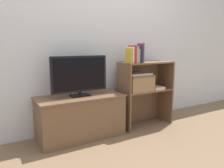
{
  "coord_description": "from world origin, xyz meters",
  "views": [
    {
      "loc": [
        -1.37,
        -2.17,
        1.11
      ],
      "look_at": [
        0.0,
        0.17,
        0.63
      ],
      "focal_mm": 35.0,
      "sensor_mm": 36.0,
      "label": 1
    }
  ],
  "objects_px": {
    "tv_stand": "(81,116)",
    "book_charcoal": "(139,55)",
    "tv": "(80,75)",
    "book_crimson": "(132,54)",
    "book_mustard": "(129,56)",
    "storage_basket_left": "(138,82)",
    "magazine_stack": "(155,88)",
    "book_plum": "(141,53)",
    "book_tan": "(134,55)",
    "book_ivory": "(130,55)",
    "laptop": "(138,74)",
    "book_skyblue": "(136,56)"
  },
  "relations": [
    {
      "from": "storage_basket_left",
      "to": "book_crimson",
      "type": "bearing_deg",
      "value": -159.68
    },
    {
      "from": "tv",
      "to": "laptop",
      "type": "distance_m",
      "value": 0.8
    },
    {
      "from": "tv_stand",
      "to": "storage_basket_left",
      "type": "relative_size",
      "value": 2.81
    },
    {
      "from": "tv_stand",
      "to": "storage_basket_left",
      "type": "distance_m",
      "value": 0.88
    },
    {
      "from": "book_plum",
      "to": "tv_stand",
      "type": "bearing_deg",
      "value": 171.15
    },
    {
      "from": "book_plum",
      "to": "book_skyblue",
      "type": "bearing_deg",
      "value": 180.0
    },
    {
      "from": "book_ivory",
      "to": "book_plum",
      "type": "xyz_separation_m",
      "value": [
        0.16,
        0.0,
        0.02
      ]
    },
    {
      "from": "book_mustard",
      "to": "laptop",
      "type": "xyz_separation_m",
      "value": [
        0.18,
        0.05,
        -0.25
      ]
    },
    {
      "from": "book_tan",
      "to": "storage_basket_left",
      "type": "relative_size",
      "value": 0.57
    },
    {
      "from": "book_ivory",
      "to": "book_tan",
      "type": "distance_m",
      "value": 0.06
    },
    {
      "from": "book_tan",
      "to": "storage_basket_left",
      "type": "bearing_deg",
      "value": 26.16
    },
    {
      "from": "tv_stand",
      "to": "magazine_stack",
      "type": "bearing_deg",
      "value": -5.22
    },
    {
      "from": "tv",
      "to": "book_ivory",
      "type": "height_order",
      "value": "book_ivory"
    },
    {
      "from": "book_mustard",
      "to": "book_charcoal",
      "type": "height_order",
      "value": "book_charcoal"
    },
    {
      "from": "tv_stand",
      "to": "storage_basket_left",
      "type": "bearing_deg",
      "value": -5.56
    },
    {
      "from": "tv",
      "to": "magazine_stack",
      "type": "distance_m",
      "value": 1.12
    },
    {
      "from": "storage_basket_left",
      "to": "tv_stand",
      "type": "bearing_deg",
      "value": 174.44
    },
    {
      "from": "tv_stand",
      "to": "book_plum",
      "type": "distance_m",
      "value": 1.11
    },
    {
      "from": "book_charcoal",
      "to": "magazine_stack",
      "type": "relative_size",
      "value": 0.87
    },
    {
      "from": "book_crimson",
      "to": "book_charcoal",
      "type": "bearing_deg",
      "value": 0.0
    },
    {
      "from": "storage_basket_left",
      "to": "book_charcoal",
      "type": "bearing_deg",
      "value": -120.79
    },
    {
      "from": "tv",
      "to": "book_mustard",
      "type": "xyz_separation_m",
      "value": [
        0.62,
        -0.12,
        0.21
      ]
    },
    {
      "from": "book_crimson",
      "to": "book_skyblue",
      "type": "distance_m",
      "value": 0.07
    },
    {
      "from": "book_skyblue",
      "to": "magazine_stack",
      "type": "bearing_deg",
      "value": 4.19
    },
    {
      "from": "book_ivory",
      "to": "book_crimson",
      "type": "distance_m",
      "value": 0.03
    },
    {
      "from": "tv_stand",
      "to": "book_charcoal",
      "type": "relative_size",
      "value": 4.98
    },
    {
      "from": "book_ivory",
      "to": "book_charcoal",
      "type": "distance_m",
      "value": 0.13
    },
    {
      "from": "book_crimson",
      "to": "tv",
      "type": "bearing_deg",
      "value": 169.55
    },
    {
      "from": "tv_stand",
      "to": "book_crimson",
      "type": "distance_m",
      "value": 1.01
    },
    {
      "from": "book_skyblue",
      "to": "magazine_stack",
      "type": "xyz_separation_m",
      "value": [
        0.35,
        0.03,
        -0.45
      ]
    },
    {
      "from": "tv",
      "to": "magazine_stack",
      "type": "bearing_deg",
      "value": -5.14
    },
    {
      "from": "book_crimson",
      "to": "book_tan",
      "type": "relative_size",
      "value": 1.05
    },
    {
      "from": "book_tan",
      "to": "tv_stand",
      "type": "bearing_deg",
      "value": 169.89
    },
    {
      "from": "tv_stand",
      "to": "book_charcoal",
      "type": "bearing_deg",
      "value": -9.23
    },
    {
      "from": "book_tan",
      "to": "book_charcoal",
      "type": "relative_size",
      "value": 1.01
    },
    {
      "from": "book_plum",
      "to": "book_crimson",
      "type": "bearing_deg",
      "value": -180.0
    },
    {
      "from": "book_mustard",
      "to": "storage_basket_left",
      "type": "height_order",
      "value": "book_mustard"
    },
    {
      "from": "book_tan",
      "to": "book_crimson",
      "type": "bearing_deg",
      "value": -180.0
    },
    {
      "from": "book_charcoal",
      "to": "book_plum",
      "type": "xyz_separation_m",
      "value": [
        0.03,
        0.0,
        0.02
      ]
    },
    {
      "from": "tv",
      "to": "book_crimson",
      "type": "bearing_deg",
      "value": -10.45
    },
    {
      "from": "magazine_stack",
      "to": "tv_stand",
      "type": "bearing_deg",
      "value": 174.78
    },
    {
      "from": "book_skyblue",
      "to": "book_charcoal",
      "type": "distance_m",
      "value": 0.04
    },
    {
      "from": "book_skyblue",
      "to": "book_tan",
      "type": "bearing_deg",
      "value": 180.0
    },
    {
      "from": "tv",
      "to": "book_charcoal",
      "type": "distance_m",
      "value": 0.81
    },
    {
      "from": "book_ivory",
      "to": "book_skyblue",
      "type": "distance_m",
      "value": 0.09
    },
    {
      "from": "book_crimson",
      "to": "storage_basket_left",
      "type": "distance_m",
      "value": 0.4
    },
    {
      "from": "tv",
      "to": "book_tan",
      "type": "bearing_deg",
      "value": -9.99
    },
    {
      "from": "laptop",
      "to": "magazine_stack",
      "type": "bearing_deg",
      "value": -4.29
    },
    {
      "from": "book_tan",
      "to": "book_charcoal",
      "type": "bearing_deg",
      "value": 0.0
    },
    {
      "from": "tv",
      "to": "book_charcoal",
      "type": "relative_size",
      "value": 3.31
    }
  ]
}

